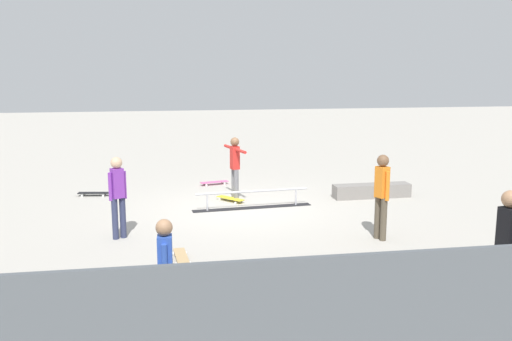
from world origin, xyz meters
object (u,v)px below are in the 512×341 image
at_px(bystander_orange_shirt, 382,192).
at_px(trash_bin, 74,312).
at_px(skateboard_main, 231,199).
at_px(bystander_black_shirt, 507,245).
at_px(bystander_blue_shirt, 165,271).
at_px(loose_skateboard_black, 94,193).
at_px(grind_rail, 252,200).
at_px(bystander_purple_shirt, 118,193).
at_px(skate_ledge, 372,191).
at_px(loose_skateboard_pink, 214,182).
at_px(skater_main, 235,164).
at_px(loose_skateboard_natural, 181,256).

height_order(bystander_orange_shirt, trash_bin, bystander_orange_shirt).
distance_m(skateboard_main, trash_bin, 7.44).
xyz_separation_m(bystander_black_shirt, bystander_blue_shirt, (4.53, -0.06, -0.11)).
bearing_deg(bystander_orange_shirt, bystander_black_shirt, -14.36).
bearing_deg(loose_skateboard_black, skateboard_main, -10.16).
distance_m(grind_rail, bystander_purple_shirt, 3.59).
bearing_deg(bystander_purple_shirt, skateboard_main, 19.16).
distance_m(skate_ledge, bystander_orange_shirt, 3.66).
distance_m(bystander_orange_shirt, loose_skateboard_pink, 6.30).
height_order(skater_main, bystander_blue_shirt, skater_main).
relative_size(skateboard_main, bystander_purple_shirt, 0.46).
bearing_deg(loose_skateboard_black, grind_rail, -17.54).
bearing_deg(skate_ledge, bystander_purple_shirt, 22.00).
height_order(bystander_purple_shirt, loose_skateboard_pink, bystander_purple_shirt).
xyz_separation_m(grind_rail, skater_main, (0.31, -0.79, 0.74)).
bearing_deg(loose_skateboard_pink, bystander_black_shirt, 94.73).
height_order(bystander_black_shirt, bystander_purple_shirt, bystander_black_shirt).
relative_size(bystander_orange_shirt, loose_skateboard_pink, 2.03).
bearing_deg(grind_rail, loose_skateboard_pink, -81.90).
relative_size(skate_ledge, skater_main, 1.25).
height_order(loose_skateboard_pink, loose_skateboard_natural, same).
distance_m(grind_rail, skateboard_main, 0.87).
height_order(skater_main, bystander_black_shirt, bystander_black_shirt).
xyz_separation_m(loose_skateboard_pink, trash_bin, (2.54, 8.96, 0.33)).
relative_size(skate_ledge, trash_bin, 2.48).
xyz_separation_m(loose_skateboard_black, trash_bin, (-0.68, 8.09, 0.33)).
distance_m(bystander_purple_shirt, bystander_blue_shirt, 4.33).
height_order(bystander_black_shirt, loose_skateboard_natural, bystander_black_shirt).
height_order(skater_main, bystander_orange_shirt, bystander_orange_shirt).
bearing_deg(bystander_blue_shirt, skater_main, 168.67).
distance_m(grind_rail, trash_bin, 6.95).
xyz_separation_m(bystander_black_shirt, loose_skateboard_pink, (3.10, -9.02, -0.89)).
distance_m(skateboard_main, loose_skateboard_pink, 2.06).
relative_size(skate_ledge, loose_skateboard_natural, 2.46).
xyz_separation_m(skate_ledge, loose_skateboard_pink, (3.84, -2.22, -0.10)).
xyz_separation_m(loose_skateboard_natural, trash_bin, (1.38, 2.79, 0.33)).
height_order(grind_rail, skater_main, skater_main).
bearing_deg(bystander_black_shirt, loose_skateboard_pink, -173.93).
distance_m(grind_rail, loose_skateboard_pink, 2.87).
bearing_deg(bystander_blue_shirt, loose_skateboard_black, -164.55).
bearing_deg(bystander_purple_shirt, bystander_black_shirt, -65.95).
bearing_deg(trash_bin, bystander_blue_shirt, -179.95).
height_order(skate_ledge, loose_skateboard_black, skate_ledge).
distance_m(bystander_black_shirt, bystander_blue_shirt, 4.53).
xyz_separation_m(skateboard_main, bystander_purple_shirt, (2.52, 2.66, 0.84)).
relative_size(skate_ledge, bystander_orange_shirt, 1.20).
bearing_deg(bystander_purple_shirt, loose_skateboard_natural, -79.24).
height_order(bystander_blue_shirt, loose_skateboard_natural, bystander_blue_shirt).
relative_size(bystander_orange_shirt, loose_skateboard_natural, 2.05).
xyz_separation_m(skater_main, loose_skateboard_pink, (0.34, -2.00, -0.86)).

